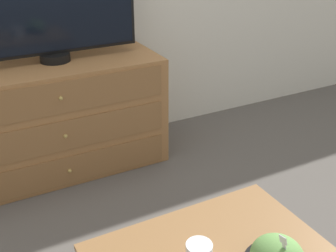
% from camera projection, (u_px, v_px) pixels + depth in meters
% --- Properties ---
extents(ground_plane, '(12.00, 12.00, 0.00)m').
position_uv_depth(ground_plane, '(71.00, 145.00, 3.06)').
color(ground_plane, '#56514C').
extents(dresser, '(1.35, 0.50, 0.71)m').
position_uv_depth(dresser, '(55.00, 120.00, 2.62)').
color(dresser, '#9E6B3D').
rests_on(dresser, ground_plane).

